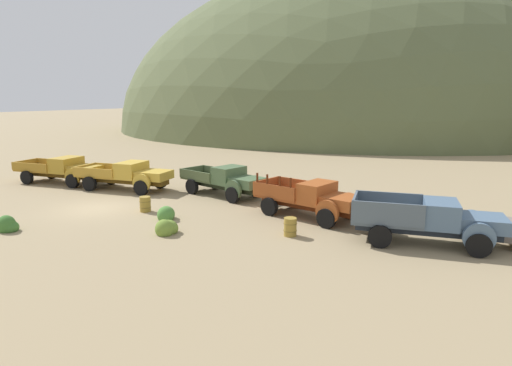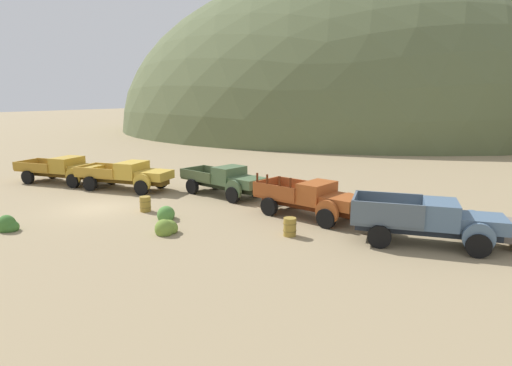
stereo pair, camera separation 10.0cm
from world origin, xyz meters
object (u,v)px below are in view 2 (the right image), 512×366
(truck_faded_yellow, at_px, (131,175))
(oil_drum_spare, at_px, (145,204))
(truck_chalk_blue, at_px, (436,222))
(truck_weathered_green, at_px, (228,181))
(oil_drum_by_truck, at_px, (290,227))
(truck_oxide_orange, at_px, (315,199))
(truck_mustard, at_px, (67,170))

(truck_faded_yellow, distance_m, oil_drum_spare, 5.97)
(truck_chalk_blue, bearing_deg, truck_weathered_green, 153.22)
(truck_chalk_blue, distance_m, oil_drum_spare, 14.56)
(truck_weathered_green, xyz_separation_m, oil_drum_by_truck, (6.89, -4.88, -0.57))
(truck_faded_yellow, bearing_deg, truck_oxide_orange, -12.02)
(oil_drum_by_truck, bearing_deg, truck_mustard, 173.70)
(truck_faded_yellow, relative_size, oil_drum_spare, 8.22)
(truck_oxide_orange, bearing_deg, truck_mustard, -168.13)
(truck_faded_yellow, xyz_separation_m, truck_chalk_blue, (19.15, -0.81, 0.02))
(truck_faded_yellow, bearing_deg, truck_mustard, 176.20)
(oil_drum_by_truck, distance_m, oil_drum_spare, 8.61)
(oil_drum_spare, bearing_deg, truck_chalk_blue, 10.43)
(truck_oxide_orange, xyz_separation_m, oil_drum_by_truck, (0.26, -3.20, -0.58))
(truck_mustard, height_order, truck_weathered_green, same)
(oil_drum_spare, bearing_deg, truck_oxide_orange, 23.59)
(truck_weathered_green, distance_m, truck_chalk_blue, 12.88)
(truck_weathered_green, relative_size, oil_drum_spare, 7.51)
(truck_oxide_orange, distance_m, truck_chalk_blue, 6.05)
(oil_drum_spare, bearing_deg, truck_faded_yellow, 144.61)
(truck_weathered_green, height_order, oil_drum_by_truck, truck_weathered_green)
(truck_mustard, xyz_separation_m, truck_faded_yellow, (5.61, 0.90, -0.00))
(truck_mustard, bearing_deg, truck_faded_yellow, -3.32)
(truck_mustard, relative_size, truck_weathered_green, 1.11)
(truck_oxide_orange, xyz_separation_m, oil_drum_spare, (-8.34, -3.64, -0.59))
(truck_weathered_green, bearing_deg, oil_drum_by_truck, -25.79)
(truck_weathered_green, relative_size, truck_chalk_blue, 0.98)
(truck_weathered_green, relative_size, truck_oxide_orange, 1.05)
(truck_mustard, height_order, oil_drum_spare, truck_mustard)
(oil_drum_by_truck, bearing_deg, oil_drum_spare, -177.06)
(truck_faded_yellow, xyz_separation_m, truck_weathered_green, (6.55, 1.88, -0.01))
(truck_faded_yellow, xyz_separation_m, oil_drum_by_truck, (13.44, -3.00, -0.58))
(truck_chalk_blue, distance_m, oil_drum_by_truck, 6.14)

